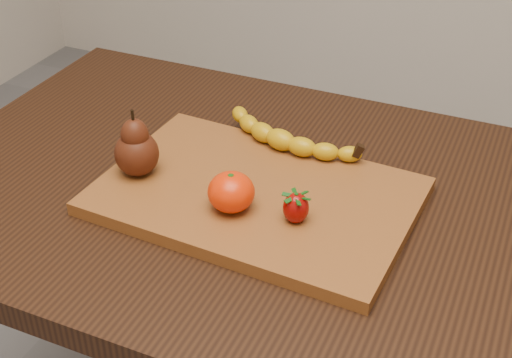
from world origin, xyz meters
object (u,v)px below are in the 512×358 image
at_px(table, 241,236).
at_px(pear, 136,143).
at_px(mandarin, 231,192).
at_px(cutting_board, 256,196).

distance_m(table, pear, 0.23).
xyz_separation_m(pear, mandarin, (0.17, -0.03, -0.02)).
distance_m(table, mandarin, 0.17).
bearing_deg(table, cutting_board, -37.79).
height_order(cutting_board, mandarin, mandarin).
relative_size(table, pear, 9.65).
bearing_deg(pear, table, 21.71).
bearing_deg(pear, cutting_board, 8.47).
bearing_deg(pear, mandarin, -9.21).
height_order(table, mandarin, mandarin).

